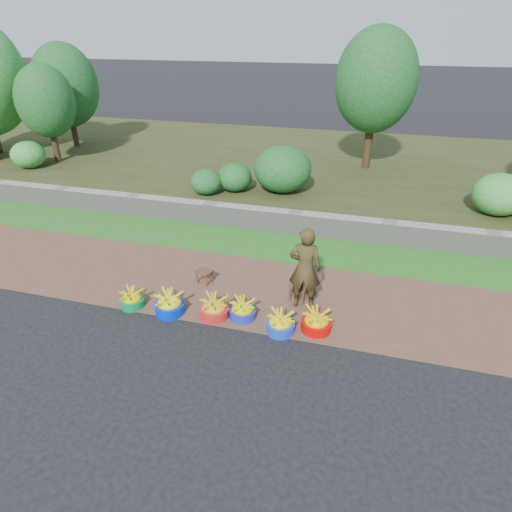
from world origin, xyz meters
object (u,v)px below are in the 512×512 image
(basin_b, at_px, (170,304))
(basin_d, at_px, (243,310))
(basin_e, at_px, (281,324))
(vendor_woman, at_px, (305,269))
(basin_c, at_px, (214,308))
(basin_a, at_px, (132,299))
(basin_f, at_px, (316,322))
(stool_right, at_px, (299,289))
(stool_left, at_px, (204,273))

(basin_b, bearing_deg, basin_d, 8.84)
(basin_e, distance_m, vendor_woman, 1.08)
(basin_c, bearing_deg, basin_b, -173.03)
(basin_b, relative_size, vendor_woman, 0.34)
(basin_a, distance_m, basin_d, 2.07)
(basin_d, xyz_separation_m, basin_f, (1.30, -0.01, 0.01))
(basin_e, xyz_separation_m, stool_right, (0.13, 0.98, 0.11))
(basin_f, xyz_separation_m, stool_right, (-0.44, 0.79, 0.10))
(basin_b, relative_size, basin_d, 1.13)
(basin_a, distance_m, basin_f, 3.36)
(basin_a, bearing_deg, basin_e, -0.19)
(basin_b, xyz_separation_m, basin_c, (0.81, 0.10, -0.00))
(basin_a, bearing_deg, basin_b, -0.52)
(stool_right, bearing_deg, stool_left, 176.44)
(vendor_woman, bearing_deg, stool_left, -10.13)
(basin_c, bearing_deg, stool_right, 33.01)
(basin_c, distance_m, basin_f, 1.79)
(basin_c, distance_m, stool_right, 1.61)
(basin_c, distance_m, basin_e, 1.22)
(basin_f, bearing_deg, basin_c, -177.12)
(basin_e, bearing_deg, basin_f, 18.46)
(basin_c, relative_size, vendor_woman, 0.33)
(basin_c, xyz_separation_m, basin_f, (1.79, 0.09, -0.00))
(stool_right, xyz_separation_m, vendor_woman, (0.11, -0.15, 0.54))
(basin_a, relative_size, basin_c, 0.85)
(basin_b, distance_m, stool_left, 1.12)
(basin_b, height_order, stool_right, basin_b)
(basin_f, bearing_deg, basin_d, 179.42)
(basin_e, bearing_deg, basin_a, 179.81)
(basin_c, bearing_deg, stool_left, 120.36)
(basin_c, bearing_deg, basin_f, 2.88)
(basin_a, xyz_separation_m, basin_e, (2.78, -0.01, 0.01))
(basin_d, height_order, vendor_woman, vendor_woman)
(basin_f, relative_size, stool_left, 1.38)
(stool_left, xyz_separation_m, stool_right, (1.93, -0.12, 0.03))
(stool_left, bearing_deg, basin_e, -31.35)
(basin_d, height_order, stool_left, basin_d)
(basin_d, xyz_separation_m, stool_left, (-1.07, 0.89, 0.08))
(basin_b, height_order, stool_left, basin_b)
(basin_e, bearing_deg, stool_left, 148.65)
(stool_right, bearing_deg, basin_d, -138.02)
(basin_c, bearing_deg, basin_a, -176.63)
(basin_d, distance_m, vendor_woman, 1.32)
(basin_e, xyz_separation_m, basin_f, (0.57, 0.19, 0.01))
(stool_left, bearing_deg, basin_b, -101.81)
(basin_c, distance_m, stool_left, 1.16)
(basin_d, xyz_separation_m, vendor_woman, (0.96, 0.62, 0.65))
(vendor_woman, bearing_deg, basin_c, 23.94)
(stool_left, xyz_separation_m, vendor_woman, (2.04, -0.27, 0.57))
(basin_c, relative_size, stool_right, 1.23)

